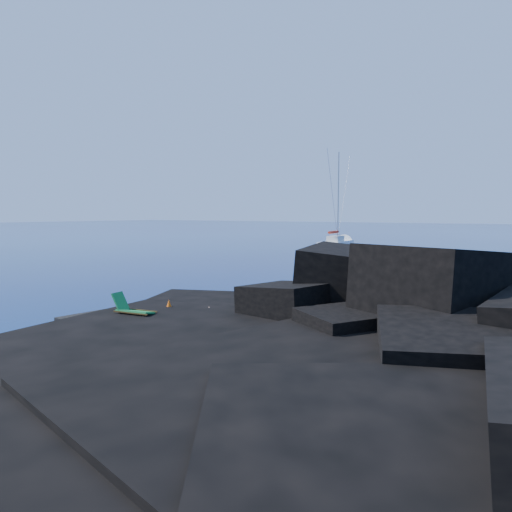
% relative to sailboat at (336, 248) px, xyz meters
% --- Properties ---
extents(ground, '(400.00, 400.00, 0.00)m').
position_rel_sailboat_xyz_m(ground, '(9.68, -45.83, 0.00)').
color(ground, '#030437').
rests_on(ground, ground).
extents(headland, '(24.00, 24.00, 3.60)m').
position_rel_sailboat_xyz_m(headland, '(22.68, -42.83, 0.00)').
color(headland, black).
rests_on(headland, ground).
extents(beach, '(9.08, 6.86, 0.70)m').
position_rel_sailboat_xyz_m(beach, '(14.18, -45.33, 0.00)').
color(beach, black).
rests_on(beach, ground).
extents(surf_foam, '(10.00, 8.00, 0.06)m').
position_rel_sailboat_xyz_m(surf_foam, '(14.68, -40.83, 0.00)').
color(surf_foam, white).
rests_on(surf_foam, ground).
extents(sailboat, '(4.03, 12.12, 12.47)m').
position_rel_sailboat_xyz_m(sailboat, '(0.00, 0.00, 0.00)').
color(sailboat, white).
rests_on(sailboat, ground).
extents(deck_chair, '(1.78, 0.98, 1.16)m').
position_rel_sailboat_xyz_m(deck_chair, '(12.83, -46.42, 0.93)').
color(deck_chair, '#1C823D').
rests_on(deck_chair, beach).
extents(towel, '(2.09, 1.13, 0.05)m').
position_rel_sailboat_xyz_m(towel, '(13.94, -43.80, 0.38)').
color(towel, white).
rests_on(towel, beach).
extents(sunbather, '(1.87, 0.61, 0.24)m').
position_rel_sailboat_xyz_m(sunbather, '(13.94, -43.80, 0.53)').
color(sunbather, tan).
rests_on(sunbather, towel).
extents(marker_cone, '(0.43, 0.43, 0.59)m').
position_rel_sailboat_xyz_m(marker_cone, '(12.90, -44.61, 0.64)').
color(marker_cone, '#FF620D').
rests_on(marker_cone, beach).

